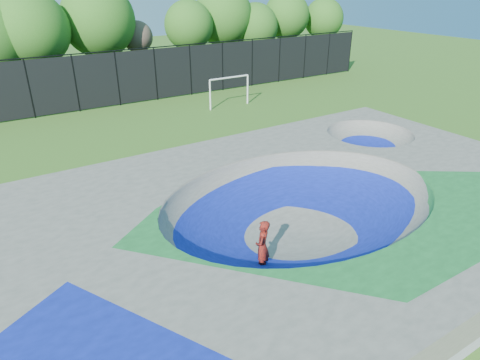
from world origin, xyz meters
name	(u,v)px	position (x,y,z in m)	size (l,w,h in m)	color
ground	(300,229)	(0.00, 0.00, 0.00)	(120.00, 120.00, 0.00)	#335F1A
skate_deck	(301,212)	(0.00, 0.00, 0.75)	(22.00, 14.00, 1.50)	gray
skater	(262,247)	(-2.72, -1.29, 0.93)	(0.68, 0.45, 1.86)	red
skateboard	(262,270)	(-2.72, -1.29, 0.03)	(0.78, 0.22, 0.05)	black
soccer_goal	(229,86)	(6.75, 16.24, 1.54)	(3.36, 0.12, 2.22)	white
fence	(117,77)	(0.00, 21.00, 2.10)	(48.09, 0.09, 4.04)	black
treeline	(45,30)	(-3.54, 25.91, 5.17)	(53.47, 7.03, 8.62)	#3F271F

